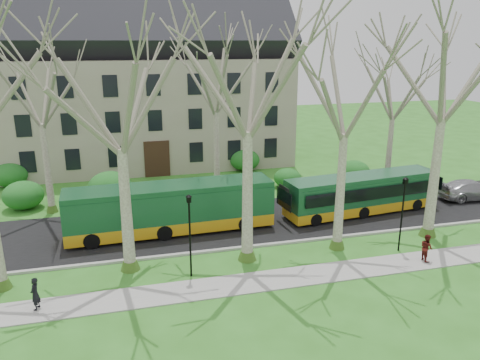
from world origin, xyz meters
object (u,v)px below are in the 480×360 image
object	(u,v)px
bus_lead	(171,208)
sedan	(472,190)
pedestrian_a	(35,294)
bus_follow	(362,193)
pedestrian_b	(426,248)

from	to	relation	value
bus_lead	sedan	distance (m)	22.65
pedestrian_a	bus_follow	bearing A→B (deg)	127.35
bus_follow	pedestrian_a	xyz separation A→B (m)	(-20.08, -7.45, -0.63)
sedan	pedestrian_a	size ratio (longest dim) A/B	3.32
sedan	pedestrian_a	world-z (taller)	pedestrian_a
bus_lead	pedestrian_b	bearing A→B (deg)	-32.33
bus_lead	sedan	xyz separation A→B (m)	(22.63, 0.57, -0.85)
sedan	pedestrian_b	xyz separation A→B (m)	(-9.73, -8.11, 0.02)
bus_lead	bus_follow	distance (m)	13.17
sedan	pedestrian_a	distance (m)	30.59
sedan	pedestrian_b	distance (m)	12.66
sedan	pedestrian_a	bearing A→B (deg)	109.50
pedestrian_a	pedestrian_b	size ratio (longest dim) A/B	1.01
bus_follow	pedestrian_a	world-z (taller)	bus_follow
bus_lead	pedestrian_a	distance (m)	10.13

